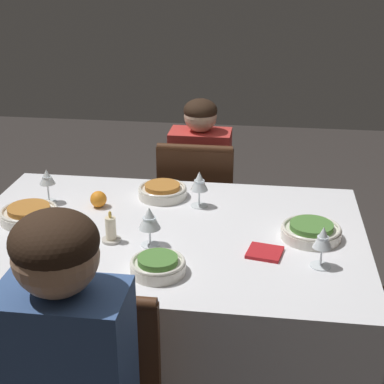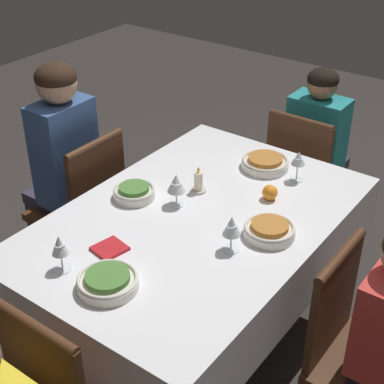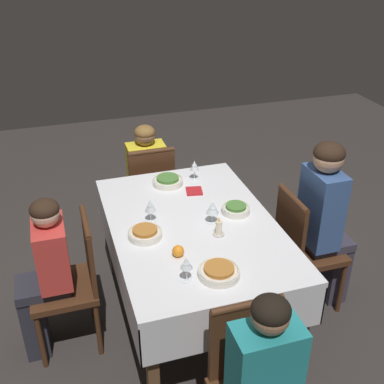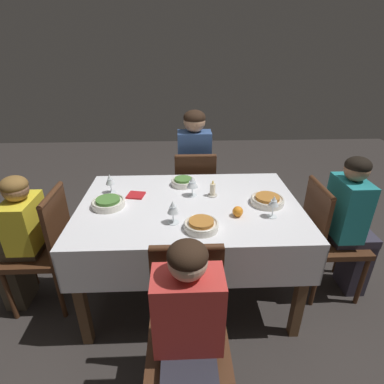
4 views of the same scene
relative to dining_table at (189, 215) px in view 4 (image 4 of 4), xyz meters
The scene contains 21 objects.
ground_plane 0.67m from the dining_table, ahead, with size 8.00×8.00×0.00m, color #332D2B.
dining_table is the anchor object (origin of this frame).
chair_north 0.77m from the dining_table, 84.36° to the left, with size 0.39×0.39×0.89m.
chair_south 0.77m from the dining_table, 92.63° to the right, with size 0.39×0.39×0.89m.
chair_east 1.00m from the dining_table, ahead, with size 0.39×0.39×0.89m.
chair_west 1.00m from the dining_table, behind, with size 0.39×0.39×0.89m.
person_adult_denim 0.89m from the dining_table, 85.27° to the left, with size 0.30×0.34×1.22m.
person_child_red 0.91m from the dining_table, 92.17° to the right, with size 0.30×0.33×1.05m.
person_child_teal 1.14m from the dining_table, ahead, with size 0.33×0.30×1.08m.
person_child_yellow 1.15m from the dining_table, behind, with size 0.33×0.30×1.00m.
bowl_north 0.32m from the dining_table, 97.27° to the left, with size 0.18×0.18×0.06m.
wine_glass_north 0.23m from the dining_table, 78.30° to the left, with size 0.08×0.08×0.14m.
bowl_south 0.34m from the dining_table, 79.38° to the right, with size 0.20×0.20×0.06m.
wine_glass_south 0.32m from the dining_table, 113.76° to the right, with size 0.07×0.07×0.15m.
bowl_east 0.53m from the dining_table, ahead, with size 0.22×0.22×0.06m.
wine_glass_east 0.57m from the dining_table, 20.81° to the right, with size 0.06×0.06×0.14m.
bowl_west 0.55m from the dining_table, behind, with size 0.21×0.21×0.06m.
wine_glass_west 0.62m from the dining_table, 161.50° to the left, with size 0.07×0.07×0.14m.
candle_centerpiece 0.24m from the dining_table, 32.72° to the left, with size 0.07×0.07×0.12m.
orange_fruit 0.36m from the dining_table, 31.00° to the right, with size 0.07×0.07×0.07m, color orange.
napkin_red_folded 0.41m from the dining_table, 161.20° to the left, with size 0.13×0.13×0.01m.
Camera 4 is at (-0.05, -1.76, 1.72)m, focal length 28.00 mm.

